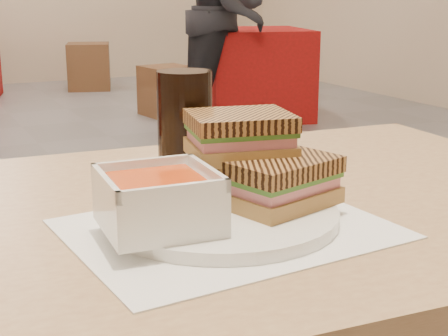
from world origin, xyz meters
name	(u,v)px	position (x,y,z in m)	size (l,w,h in m)	color
main_table	(178,290)	(-0.02, -1.92, 0.64)	(1.24, 0.77, 0.75)	tan
tray_liner	(228,229)	(0.01, -2.02, 0.75)	(0.38, 0.30, 0.00)	white
plate	(222,215)	(0.01, -1.99, 0.76)	(0.28, 0.28, 0.01)	white
soup_bowl	(159,203)	(-0.08, -2.02, 0.80)	(0.13, 0.13, 0.06)	white
panini_lower	(276,180)	(0.08, -2.00, 0.80)	(0.16, 0.14, 0.06)	#A0793F
panini_upper	(240,135)	(0.06, -1.95, 0.84)	(0.14, 0.13, 0.06)	#A0793F
cola_glass	(185,130)	(0.03, -1.83, 0.83)	(0.08, 0.08, 0.16)	black
bg_table_1	(255,74)	(2.29, 2.07, 0.35)	(0.97, 0.97, 0.71)	#A90E0F
bg_chair_1l	(166,91)	(1.68, 2.47, 0.20)	(0.41, 0.41, 0.41)	brown
bg_chair_1r	(239,81)	(2.47, 2.69, 0.21)	(0.38, 0.38, 0.42)	brown
bg_chair_2r	(89,66)	(1.50, 4.20, 0.24)	(0.53, 0.53, 0.48)	brown
patron_b	(231,11)	(1.92, 1.77, 0.87)	(1.07, 1.02, 1.73)	black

